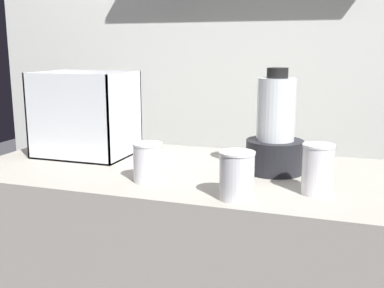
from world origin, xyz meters
TOP-DOWN VIEW (x-y plane):
  - back_wall_unit at (0.00, 0.77)m, footprint 2.60×0.24m
  - carrot_display_bin at (-0.42, 0.07)m, footprint 0.32×0.25m
  - blender_pitcher at (0.25, 0.04)m, footprint 0.17×0.17m
  - juice_cup_pomegranate_far_left at (-0.07, -0.17)m, footprint 0.09×0.09m
  - juice_cup_carrot_left at (0.20, -0.24)m, footprint 0.09×0.09m
  - juice_cup_beet_middle at (0.39, -0.14)m, footprint 0.08×0.08m

SIDE VIEW (x-z plane):
  - juice_cup_pomegranate_far_left at x=-0.07m, z-range 0.89..1.00m
  - juice_cup_carrot_left at x=0.20m, z-range 0.89..1.02m
  - juice_cup_beet_middle at x=0.39m, z-range 0.89..1.03m
  - carrot_display_bin at x=-0.42m, z-range 0.84..1.14m
  - blender_pitcher at x=0.25m, z-range 0.86..1.18m
  - back_wall_unit at x=0.00m, z-range 0.02..2.52m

